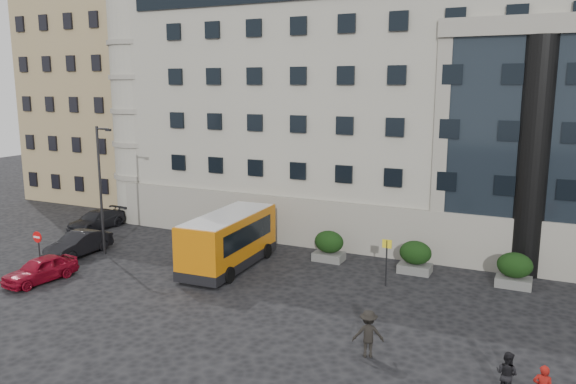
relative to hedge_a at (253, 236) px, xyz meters
The scene contains 20 objects.
ground 8.81m from the hedge_a, 62.85° to the right, with size 120.00×120.00×0.00m, color black.
civic_building 19.15m from the hedge_a, 54.85° to the left, with size 44.00×24.00×18.00m, color #A4A191.
entrance_column 17.13m from the hedge_a, ahead, with size 1.80×1.80×13.00m, color black.
apartment_near 25.12m from the hedge_a, 148.62° to the left, with size 14.00×14.00×20.00m, color #998459.
apartment_far 39.27m from the hedge_a, 127.29° to the left, with size 13.00×13.00×22.00m, color brown.
hedge_a is the anchor object (origin of this frame).
hedge_b 5.20m from the hedge_a, ahead, with size 1.80×1.26×1.84m.
hedge_c 10.40m from the hedge_a, ahead, with size 1.80×1.26×1.84m.
hedge_d 15.60m from the hedge_a, ahead, with size 1.80×1.26×1.84m.
street_lamp 9.89m from the hedge_a, 148.84° to the right, with size 1.16×0.18×8.00m.
bus_stop_sign 9.94m from the hedge_a, 16.42° to the right, with size 0.50×0.08×2.52m.
no_entry_sign 12.64m from the hedge_a, 135.52° to the right, with size 0.64×0.16×2.32m.
minibus 3.74m from the hedge_a, 83.71° to the right, with size 3.11×7.66×3.15m.
red_truck 15.43m from the hedge_a, 151.50° to the left, with size 3.19×5.87×3.02m.
parked_car_a 12.57m from the hedge_a, 126.63° to the right, with size 1.62×4.01×1.37m, color maroon.
parked_car_b 10.84m from the hedge_a, 148.66° to the right, with size 1.54×4.43×1.46m, color black.
parked_car_c 13.01m from the hedge_a, behind, with size 1.90×4.66×1.35m, color black.
parked_car_d 15.37m from the hedge_a, 147.76° to the left, with size 2.19×4.74×1.32m, color black.
pedestrian_b 19.77m from the hedge_a, 35.48° to the right, with size 0.79×0.61×1.62m, color black.
pedestrian_c 15.37m from the hedge_a, 44.32° to the right, with size 1.22×0.70×1.89m, color black.
Camera 1 is at (12.88, -22.64, 10.44)m, focal length 35.00 mm.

